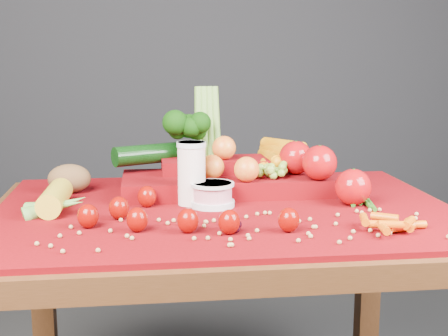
{
  "coord_description": "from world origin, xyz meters",
  "views": [
    {
      "loc": [
        -0.18,
        -1.4,
        1.12
      ],
      "look_at": [
        0.0,
        0.02,
        0.85
      ],
      "focal_mm": 50.0,
      "sensor_mm": 36.0,
      "label": 1
    }
  ],
  "objects": [
    {
      "name": "milk_glass",
      "position": [
        -0.07,
        0.04,
        0.84
      ],
      "size": [
        0.07,
        0.07,
        0.15
      ],
      "rotation": [
        0.0,
        0.0,
        0.34
      ],
      "color": "#F4DBD4",
      "rests_on": "red_cloth"
    },
    {
      "name": "soybean_scatter",
      "position": [
        0.0,
        -0.2,
        0.77
      ],
      "size": [
        0.84,
        0.24,
        0.01
      ],
      "primitive_type": null,
      "color": "tan",
      "rests_on": "red_cloth"
    },
    {
      "name": "potato",
      "position": [
        -0.38,
        0.19,
        0.8
      ],
      "size": [
        0.11,
        0.08,
        0.07
      ],
      "primitive_type": "ellipsoid",
      "color": "brown",
      "rests_on": "red_cloth"
    },
    {
      "name": "strawberry_scatter",
      "position": [
        -0.13,
        -0.15,
        0.79
      ],
      "size": [
        0.44,
        0.28,
        0.05
      ],
      "color": "#810802",
      "rests_on": "red_cloth"
    },
    {
      "name": "yogurt_bowl",
      "position": [
        -0.03,
        0.01,
        0.79
      ],
      "size": [
        0.1,
        0.1,
        0.06
      ],
      "rotation": [
        0.0,
        0.0,
        0.42
      ],
      "color": "silver",
      "rests_on": "red_cloth"
    },
    {
      "name": "green_bean_pile",
      "position": [
        0.33,
        -0.01,
        0.77
      ],
      "size": [
        0.14,
        0.12,
        0.01
      ],
      "primitive_type": null,
      "color": "#286216",
      "rests_on": "red_cloth"
    },
    {
      "name": "red_cloth",
      "position": [
        0.0,
        0.0,
        0.76
      ],
      "size": [
        1.05,
        0.75,
        0.01
      ],
      "primitive_type": "cube",
      "color": "#660309",
      "rests_on": "table"
    },
    {
      "name": "produce_mound",
      "position": [
        0.05,
        0.15,
        0.82
      ],
      "size": [
        0.61,
        0.38,
        0.27
      ],
      "color": "#660309",
      "rests_on": "red_cloth"
    },
    {
      "name": "table",
      "position": [
        0.0,
        0.0,
        0.66
      ],
      "size": [
        1.1,
        0.8,
        0.75
      ],
      "color": "#381D0C",
      "rests_on": "ground"
    },
    {
      "name": "dark_grape_cluster",
      "position": [
        -0.01,
        -0.2,
        0.78
      ],
      "size": [
        0.06,
        0.05,
        0.03
      ],
      "primitive_type": null,
      "color": "black",
      "rests_on": "red_cloth"
    },
    {
      "name": "baby_carrot_pile",
      "position": [
        0.31,
        -0.22,
        0.78
      ],
      "size": [
        0.18,
        0.17,
        0.03
      ],
      "primitive_type": null,
      "color": "#D65507",
      "rests_on": "red_cloth"
    },
    {
      "name": "corn_ear",
      "position": [
        -0.38,
        -0.01,
        0.78
      ],
      "size": [
        0.18,
        0.23,
        0.06
      ],
      "rotation": [
        0.0,
        0.0,
        1.55
      ],
      "color": "yellow",
      "rests_on": "red_cloth"
    }
  ]
}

